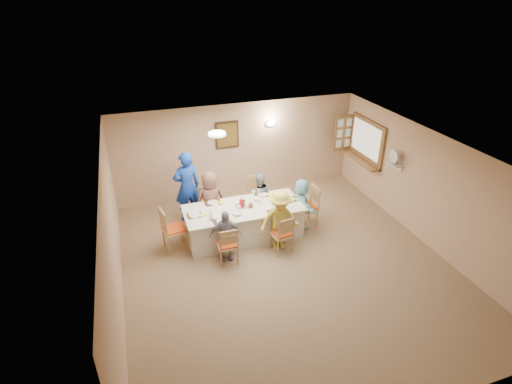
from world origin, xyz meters
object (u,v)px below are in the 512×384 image
object	(u,v)px
desk_fan	(395,159)
diner_front_left	(225,235)
caregiver	(187,187)
chair_right_end	(306,206)
diner_back_left	(210,200)
serving_hatch	(367,141)
condiment_ketchup	(241,203)
chair_back_left	(210,206)
chair_back_right	(257,197)
chair_front_right	(281,233)
dining_table	(244,222)
chair_front_left	(227,244)
chair_left_end	(175,229)
diner_right_end	(301,203)
diner_back_right	(259,196)
diner_front_right	(280,220)

from	to	relation	value
desk_fan	diner_front_left	xyz separation A→B (m)	(-4.22, -0.42, -0.98)
diner_front_left	caregiver	bearing A→B (deg)	110.89
chair_right_end	diner_back_left	size ratio (longest dim) A/B	0.71
serving_hatch	condiment_ketchup	xyz separation A→B (m)	(-3.79, -1.08, -0.61)
chair_right_end	chair_back_left	bearing A→B (deg)	-111.92
chair_back_right	chair_front_right	world-z (taller)	chair_back_right
dining_table	chair_back_right	bearing A→B (deg)	53.13
chair_front_left	chair_left_end	world-z (taller)	chair_left_end
chair_back_right	diner_right_end	world-z (taller)	diner_right_end
diner_back_right	chair_back_left	bearing A→B (deg)	-12.72
serving_hatch	chair_left_end	size ratio (longest dim) A/B	1.45
chair_back_left	chair_right_end	distance (m)	2.29
chair_back_right	desk_fan	bearing A→B (deg)	-10.30
desk_fan	chair_left_end	xyz separation A→B (m)	(-5.17, 0.26, -1.03)
serving_hatch	chair_back_right	bearing A→B (deg)	-174.77
chair_back_left	chair_left_end	size ratio (longest dim) A/B	0.88
chair_front_left	diner_right_end	xyz separation A→B (m)	(2.02, 0.80, 0.17)
chair_front_left	diner_back_right	distance (m)	1.91
serving_hatch	dining_table	bearing A→B (deg)	-163.77
chair_front_right	condiment_ketchup	bearing A→B (deg)	-59.72
chair_left_end	chair_right_end	world-z (taller)	chair_left_end
diner_back_right	condiment_ketchup	distance (m)	0.98
dining_table	chair_front_left	world-z (taller)	chair_front_left
desk_fan	chair_back_left	size ratio (longest dim) A/B	0.33
chair_right_end	diner_back_left	distance (m)	2.26
diner_right_end	diner_front_right	bearing A→B (deg)	138.75
diner_back_left	caregiver	size ratio (longest dim) A/B	0.80
chair_front_left	chair_front_right	size ratio (longest dim) A/B	0.99
chair_left_end	diner_back_right	xyz separation A→B (m)	(2.15, 0.68, 0.08)
serving_hatch	chair_front_left	distance (m)	4.84
chair_front_right	diner_back_right	distance (m)	1.49
diner_front_left	diner_front_right	xyz separation A→B (m)	(1.20, 0.00, 0.13)
chair_right_end	diner_back_right	size ratio (longest dim) A/B	0.84
chair_right_end	caregiver	xyz separation A→B (m)	(-2.60, 1.15, 0.39)
chair_back_left	diner_back_left	world-z (taller)	diner_back_left
diner_back_left	diner_front_right	size ratio (longest dim) A/B	1.01
chair_right_end	diner_front_left	xyz separation A→B (m)	(-2.15, -0.68, 0.07)
chair_front_left	chair_left_end	bearing A→B (deg)	-39.21
desk_fan	caregiver	world-z (taller)	caregiver
dining_table	diner_right_end	xyz separation A→B (m)	(1.42, 0.00, 0.23)
dining_table	diner_back_left	bearing A→B (deg)	131.42
diner_front_left	diner_right_end	size ratio (longest dim) A/B	0.93
serving_hatch	chair_right_end	size ratio (longest dim) A/B	1.50
chair_back_right	chair_left_end	size ratio (longest dim) A/B	0.98
chair_back_right	diner_right_end	xyz separation A→B (m)	(0.82, -0.80, 0.11)
chair_right_end	diner_front_right	xyz separation A→B (m)	(-0.95, -0.68, 0.20)
diner_back_left	condiment_ketchup	bearing A→B (deg)	122.48
chair_back_left	diner_right_end	distance (m)	2.18
chair_back_right	condiment_ketchup	world-z (taller)	same
chair_front_right	serving_hatch	bearing A→B (deg)	-157.51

